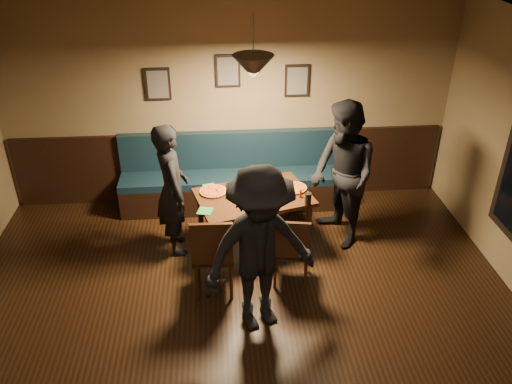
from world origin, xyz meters
TOP-DOWN VIEW (x-y plane):
  - ceiling at (0.00, 0.00)m, footprint 7.00×7.00m
  - wall_back at (0.00, 3.50)m, footprint 6.00×0.00m
  - wainscot at (0.00, 3.47)m, footprint 5.88×0.06m
  - booth_bench at (0.00, 3.20)m, footprint 3.00×0.60m
  - picture_left at (-0.90, 3.47)m, footprint 0.32×0.04m
  - picture_center at (0.00, 3.47)m, footprint 0.32×0.04m
  - picture_right at (0.90, 3.47)m, footprint 0.32×0.04m
  - pendant_lamp at (0.23, 2.24)m, footprint 0.44×0.44m
  - dining_table at (0.23, 2.24)m, footprint 1.49×1.16m
  - chair_near_left at (-0.27, 1.43)m, footprint 0.45×0.45m
  - chair_near_right at (0.59, 1.52)m, footprint 0.45×0.45m
  - diner_left at (-0.72, 2.26)m, footprint 0.51×0.67m
  - diner_right at (1.30, 2.27)m, footprint 0.92×1.05m
  - diner_front at (0.19, 0.88)m, footprint 1.29×1.00m
  - pizza_a at (-0.25, 2.35)m, footprint 0.43×0.43m
  - pizza_b at (0.29, 2.01)m, footprint 0.48×0.48m
  - pizza_c at (0.73, 2.35)m, footprint 0.41×0.41m
  - soda_glass at (0.84, 1.96)m, footprint 0.10×0.10m
  - tabasco_bottle at (0.78, 2.14)m, footprint 0.03×0.03m
  - napkin_a at (-0.29, 2.50)m, footprint 0.18×0.18m
  - napkin_b at (-0.34, 1.93)m, footprint 0.20×0.20m
  - cutlery_set at (0.26, 1.88)m, footprint 0.18×0.05m

SIDE VIEW (x-z plane):
  - dining_table at x=0.23m, z-range 0.00..0.70m
  - chair_near_right at x=0.59m, z-range 0.00..0.88m
  - chair_near_left at x=-0.27m, z-range 0.00..0.98m
  - wainscot at x=0.00m, z-range 0.00..1.00m
  - booth_bench at x=0.00m, z-range 0.00..1.00m
  - cutlery_set at x=0.26m, z-range 0.70..0.71m
  - napkin_a at x=-0.29m, z-range 0.70..0.71m
  - napkin_b at x=-0.34m, z-range 0.70..0.71m
  - pizza_c at x=0.73m, z-range 0.70..0.74m
  - pizza_a at x=-0.25m, z-range 0.70..0.74m
  - pizza_b at x=0.29m, z-range 0.70..0.75m
  - tabasco_bottle at x=0.78m, z-range 0.70..0.82m
  - soda_glass at x=0.84m, z-range 0.70..0.86m
  - diner_left at x=-0.72m, z-range 0.00..1.64m
  - diner_front at x=0.19m, z-range 0.00..1.76m
  - diner_right at x=1.30m, z-range 0.00..1.81m
  - wall_back at x=0.00m, z-range -1.60..4.40m
  - picture_left at x=-0.90m, z-range 1.49..1.91m
  - picture_right at x=0.90m, z-range 1.49..1.91m
  - picture_center at x=0.00m, z-range 1.64..2.06m
  - pendant_lamp at x=0.23m, z-range 2.12..2.38m
  - ceiling at x=0.00m, z-range 2.80..2.80m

